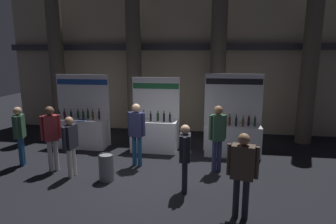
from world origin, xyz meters
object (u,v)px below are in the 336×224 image
(visitor_0, at_px, (51,133))
(visitor_6, at_px, (217,133))
(exhibitor_booth_2, at_px, (232,136))
(visitor_4, at_px, (70,142))
(visitor_1, at_px, (242,168))
(visitor_9, at_px, (20,131))
(exhibitor_booth_0, at_px, (81,129))
(visitor_2, at_px, (185,153))
(trash_bin, at_px, (107,167))
(exhibitor_booth_1, at_px, (154,133))
(visitor_8, at_px, (137,130))

(visitor_0, height_order, visitor_6, visitor_6)
(exhibitor_booth_2, distance_m, visitor_4, 4.77)
(visitor_1, xyz_separation_m, visitor_6, (-0.43, 2.19, 0.05))
(visitor_9, bearing_deg, visitor_0, 59.39)
(visitor_0, xyz_separation_m, visitor_9, (-1.10, 0.24, -0.06))
(exhibitor_booth_0, bearing_deg, visitor_6, -17.62)
(visitor_0, bearing_deg, visitor_6, -26.65)
(exhibitor_booth_0, height_order, exhibitor_booth_2, exhibitor_booth_2)
(exhibitor_booth_0, bearing_deg, visitor_2, -35.95)
(exhibitor_booth_0, bearing_deg, trash_bin, -53.35)
(trash_bin, height_order, visitor_6, visitor_6)
(exhibitor_booth_1, xyz_separation_m, visitor_1, (2.40, -3.60, 0.42))
(visitor_8, bearing_deg, visitor_6, -171.12)
(exhibitor_booth_0, distance_m, visitor_9, 2.08)
(trash_bin, xyz_separation_m, visitor_6, (2.72, 0.97, 0.74))
(exhibitor_booth_2, bearing_deg, trash_bin, -143.72)
(exhibitor_booth_2, distance_m, visitor_1, 3.60)
(exhibitor_booth_0, xyz_separation_m, exhibitor_booth_2, (5.00, -0.04, -0.00))
(trash_bin, height_order, visitor_2, visitor_2)
(exhibitor_booth_1, bearing_deg, visitor_4, -126.75)
(visitor_6, relative_size, visitor_8, 1.01)
(visitor_6, distance_m, visitor_8, 2.21)
(visitor_9, bearing_deg, visitor_6, 75.82)
(exhibitor_booth_1, height_order, visitor_6, exhibitor_booth_1)
(exhibitor_booth_1, bearing_deg, visitor_2, -65.38)
(exhibitor_booth_0, distance_m, trash_bin, 3.00)
(visitor_6, bearing_deg, visitor_4, 172.76)
(trash_bin, xyz_separation_m, visitor_9, (-2.73, 0.59, 0.66))
(exhibitor_booth_2, distance_m, visitor_8, 3.04)
(visitor_4, height_order, visitor_9, visitor_9)
(visitor_8, bearing_deg, visitor_9, 18.81)
(trash_bin, bearing_deg, visitor_6, 19.61)
(visitor_2, bearing_deg, visitor_4, -101.47)
(visitor_1, xyz_separation_m, visitor_4, (-4.11, 1.31, -0.10))
(exhibitor_booth_0, height_order, visitor_4, exhibitor_booth_0)
(exhibitor_booth_2, relative_size, trash_bin, 3.71)
(visitor_2, bearing_deg, visitor_6, 147.38)
(exhibitor_booth_1, relative_size, visitor_6, 1.31)
(visitor_0, relative_size, visitor_2, 1.12)
(visitor_1, bearing_deg, trash_bin, 171.17)
(visitor_9, bearing_deg, exhibitor_booth_1, 99.10)
(visitor_2, bearing_deg, visitor_8, -136.29)
(visitor_6, distance_m, visitor_9, 5.46)
(exhibitor_booth_1, distance_m, trash_bin, 2.51)
(exhibitor_booth_0, relative_size, exhibitor_booth_2, 0.97)
(visitor_4, distance_m, visitor_8, 1.76)
(visitor_8, bearing_deg, exhibitor_booth_1, -89.17)
(visitor_1, xyz_separation_m, visitor_9, (-5.87, 1.81, -0.03))
(exhibitor_booth_0, relative_size, visitor_2, 1.53)
(exhibitor_booth_0, distance_m, exhibitor_booth_1, 2.53)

